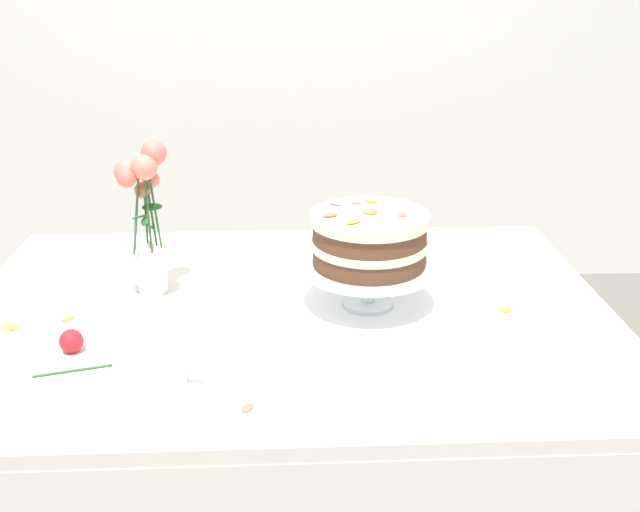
% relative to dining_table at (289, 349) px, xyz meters
% --- Properties ---
extents(dining_table, '(1.40, 1.00, 0.74)m').
position_rel_dining_table_xyz_m(dining_table, '(0.00, 0.00, 0.00)').
color(dining_table, white).
rests_on(dining_table, ground).
extents(linen_napkin, '(0.33, 0.33, 0.00)m').
position_rel_dining_table_xyz_m(linen_napkin, '(0.17, 0.02, 0.09)').
color(linen_napkin, white).
rests_on(linen_napkin, dining_table).
extents(cake_stand, '(0.29, 0.29, 0.10)m').
position_rel_dining_table_xyz_m(cake_stand, '(0.17, 0.02, 0.17)').
color(cake_stand, silver).
rests_on(cake_stand, linen_napkin).
extents(layer_cake, '(0.25, 0.25, 0.12)m').
position_rel_dining_table_xyz_m(layer_cake, '(0.17, 0.02, 0.25)').
color(layer_cake, brown).
rests_on(layer_cake, cake_stand).
extents(flower_vase, '(0.12, 0.11, 0.35)m').
position_rel_dining_table_xyz_m(flower_vase, '(-0.31, 0.12, 0.25)').
color(flower_vase, silver).
rests_on(flower_vase, dining_table).
extents(teacup, '(0.12, 0.12, 0.06)m').
position_rel_dining_table_xyz_m(teacup, '(-0.22, -0.30, 0.12)').
color(teacup, white).
rests_on(teacup, dining_table).
extents(fallen_rose, '(0.14, 0.12, 0.05)m').
position_rel_dining_table_xyz_m(fallen_rose, '(-0.42, -0.16, 0.11)').
color(fallen_rose, '#2D6028').
rests_on(fallen_rose, dining_table).
extents(loose_petal_0, '(0.03, 0.03, 0.00)m').
position_rel_dining_table_xyz_m(loose_petal_0, '(-0.07, -0.37, 0.09)').
color(loose_petal_0, '#E56B51').
rests_on(loose_petal_0, dining_table).
extents(loose_petal_1, '(0.04, 0.04, 0.01)m').
position_rel_dining_table_xyz_m(loose_petal_1, '(-0.57, -0.05, 0.09)').
color(loose_petal_1, yellow).
rests_on(loose_petal_1, dining_table).
extents(loose_petal_2, '(0.03, 0.04, 0.00)m').
position_rel_dining_table_xyz_m(loose_petal_2, '(-0.46, -0.01, 0.09)').
color(loose_petal_2, orange).
rests_on(loose_petal_2, dining_table).
extents(loose_petal_3, '(0.04, 0.04, 0.00)m').
position_rel_dining_table_xyz_m(loose_petal_3, '(0.47, -0.01, 0.09)').
color(loose_petal_3, orange).
rests_on(loose_petal_3, dining_table).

